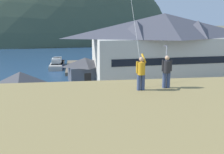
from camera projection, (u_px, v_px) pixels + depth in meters
name	position (u px, v px, depth m)	size (l,w,h in m)	color
ground_plane	(137.00, 142.00, 23.57)	(600.00, 600.00, 0.00)	#66604C
parking_lot_pad	(127.00, 120.00, 28.39)	(40.00, 20.00, 0.10)	gray
bay_water	(94.00, 53.00, 81.59)	(360.00, 84.00, 0.03)	navy
far_hill_east_peak	(23.00, 39.00, 134.18)	(81.31, 60.92, 65.61)	#334733
far_hill_center_saddle	(34.00, 40.00, 127.37)	(130.52, 72.93, 80.46)	#42513D
harbor_lodge	(164.00, 46.00, 44.97)	(25.30, 11.36, 11.41)	beige
storage_shed_near_lot	(21.00, 94.00, 28.62)	(6.49, 6.54, 5.17)	#338475
storage_shed_waterside	(85.00, 69.00, 45.02)	(6.47, 5.47, 4.16)	#474C56
wharf_dock	(74.00, 67.00, 56.55)	(3.20, 14.38, 0.70)	#70604C
moored_boat_wharfside	(58.00, 64.00, 58.68)	(2.56, 7.72, 2.16)	navy
moored_boat_outer_mooring	(92.00, 68.00, 53.39)	(2.74, 8.26, 2.16)	#A8A399
moored_boat_inner_slip	(57.00, 64.00, 57.76)	(2.85, 8.46, 2.16)	#A8A399
parked_car_front_row_red	(198.00, 130.00, 23.48)	(4.27, 2.19, 1.82)	slate
parked_car_front_row_silver	(122.00, 130.00, 23.51)	(4.35, 2.37, 1.82)	black
parked_car_front_row_end	(121.00, 103.00, 30.73)	(4.22, 2.10, 1.82)	black
parked_car_corner_spot	(68.00, 137.00, 22.14)	(4.34, 2.33, 1.82)	#236633
parking_light_pole	(166.00, 70.00, 33.58)	(0.24, 0.78, 7.24)	#ADADB2
person_kite_flyer	(141.00, 72.00, 13.61)	(0.52, 0.68, 1.86)	#384770
person_companion	(167.00, 71.00, 14.05)	(0.55, 0.40, 1.74)	#384770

